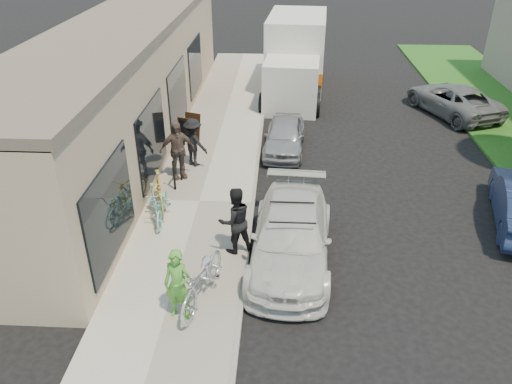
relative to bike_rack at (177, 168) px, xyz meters
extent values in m
plane|color=black|center=(2.79, -3.95, -0.73)|extent=(120.00, 120.00, 0.00)
cube|color=#AEAA9D|center=(0.79, -0.95, -0.65)|extent=(3.00, 34.00, 0.15)
cube|color=gray|center=(2.34, -0.95, -0.66)|extent=(0.12, 34.00, 0.13)
cube|color=tan|center=(-2.46, 4.05, 1.27)|extent=(3.50, 20.00, 4.00)
cube|color=#685B4E|center=(-2.46, 4.05, 3.37)|extent=(3.60, 20.00, 0.25)
cube|color=black|center=(-0.69, -3.95, 0.87)|extent=(0.06, 3.00, 2.20)
cube|color=black|center=(-0.69, 0.05, 0.87)|extent=(0.06, 3.00, 2.20)
cube|color=black|center=(-0.69, 4.05, 0.87)|extent=(0.06, 3.00, 2.20)
cube|color=black|center=(-0.69, 8.05, 0.87)|extent=(0.06, 3.00, 2.20)
cylinder|color=black|center=(-0.04, -0.30, -0.12)|extent=(0.07, 0.07, 0.92)
cylinder|color=black|center=(0.04, 0.30, -0.12)|extent=(0.07, 0.07, 0.92)
cylinder|color=black|center=(0.00, 0.00, 0.35)|extent=(0.15, 0.62, 0.07)
cube|color=black|center=(-0.23, 3.08, -0.07)|extent=(0.66, 0.43, 1.00)
cube|color=black|center=(-0.11, 3.42, -0.07)|extent=(0.66, 0.43, 1.00)
cube|color=black|center=(-0.24, 3.04, -0.02)|extent=(0.51, 0.31, 0.72)
imported|color=silver|center=(3.42, -3.35, -0.05)|extent=(2.19, 4.76, 1.35)
cylinder|color=black|center=(3.42, -3.86, 0.64)|extent=(1.07, 0.04, 0.04)
cylinder|color=black|center=(3.42, -2.96, 0.64)|extent=(1.07, 0.04, 0.04)
imported|color=#9FA0A5|center=(3.23, 3.00, -0.15)|extent=(1.59, 3.46, 1.15)
cube|color=silver|center=(3.47, 7.15, 0.34)|extent=(2.40, 2.40, 2.12)
cube|color=black|center=(3.47, 7.15, 0.78)|extent=(2.07, 0.22, 1.01)
cube|color=silver|center=(3.73, 10.49, 1.01)|extent=(2.92, 4.87, 3.24)
cube|color=#D1550C|center=(3.73, 10.49, 0.28)|extent=(2.94, 4.90, 0.61)
cylinder|color=black|center=(2.32, 6.68, -0.28)|extent=(0.35, 0.91, 0.89)
cylinder|color=black|center=(4.55, 6.51, -0.28)|extent=(0.35, 0.91, 0.89)
cylinder|color=black|center=(2.41, 7.90, -0.28)|extent=(0.35, 0.91, 0.89)
cylinder|color=black|center=(4.64, 7.74, -0.28)|extent=(0.35, 0.91, 0.89)
cylinder|color=black|center=(2.73, 12.14, -0.28)|extent=(0.35, 0.91, 0.89)
cylinder|color=black|center=(4.96, 11.97, -0.28)|extent=(0.35, 0.91, 0.89)
imported|color=slate|center=(10.22, 7.05, -0.10)|extent=(3.62, 4.96, 1.25)
imported|color=silver|center=(1.53, -5.11, -0.01)|extent=(1.23, 2.28, 1.14)
imported|color=#4E9F35|center=(1.12, -5.62, 0.23)|extent=(0.66, 0.51, 1.62)
imported|color=black|center=(2.06, -3.27, 0.29)|extent=(1.04, 0.96, 1.72)
imported|color=#80BEB7|center=(-0.28, -1.87, -0.12)|extent=(0.90, 1.56, 0.90)
imported|color=#80BEB7|center=(-0.04, -1.96, -0.14)|extent=(0.71, 1.71, 0.88)
imported|color=gold|center=(-0.24, -1.36, -0.06)|extent=(0.98, 1.77, 1.03)
imported|color=black|center=(0.28, 1.39, 0.23)|extent=(1.20, 1.05, 1.61)
imported|color=brown|center=(-0.06, 0.49, 0.35)|extent=(1.18, 0.84, 1.85)
camera|label=1|loc=(3.10, -13.29, 6.78)|focal=35.00mm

